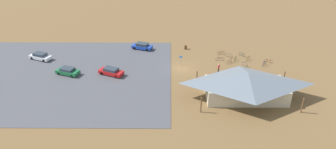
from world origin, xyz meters
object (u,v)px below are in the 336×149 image
at_px(bicycle_silver_yard_front, 229,55).
at_px(car_red_back_corner, 111,71).
at_px(bike_pavilion, 247,83).
at_px(bicycle_purple_mid_cluster, 220,59).
at_px(car_green_far_end, 68,71).
at_px(visitor_crossing_yard, 219,68).
at_px(bicycle_orange_yard_right, 229,62).
at_px(bicycle_yellow_near_sign, 248,59).
at_px(bicycle_green_by_bin, 235,59).
at_px(bicycle_white_back_row, 245,64).
at_px(car_blue_by_curb, 142,46).
at_px(lot_sign, 181,59).
at_px(bicycle_red_front_row, 268,61).
at_px(bicycle_blue_lone_east, 264,64).
at_px(bicycle_teal_trailside, 242,55).
at_px(car_white_end_stall, 40,56).
at_px(bicycle_black_yard_center, 221,53).
at_px(trash_bin, 186,47).

distance_m(bicycle_silver_yard_front, car_red_back_corner, 24.93).
relative_size(bike_pavilion, bicycle_purple_mid_cluster, 9.06).
bearing_deg(car_green_far_end, visitor_crossing_yard, -177.57).
distance_m(bicycle_orange_yard_right, bicycle_yellow_near_sign, 4.28).
distance_m(bicycle_green_by_bin, bicycle_white_back_row, 2.89).
xyz_separation_m(bike_pavilion, car_blue_by_curb, (18.68, -19.80, -1.93)).
bearing_deg(bicycle_silver_yard_front, lot_sign, 21.18).
bearing_deg(bicycle_white_back_row, bicycle_red_front_row, -161.49).
bearing_deg(bicycle_silver_yard_front, car_blue_by_curb, -12.08).
height_order(car_blue_by_curb, visitor_crossing_yard, visitor_crossing_yard).
xyz_separation_m(car_green_far_end, car_blue_by_curb, (-13.07, -12.03, 0.03)).
bearing_deg(bicycle_blue_lone_east, car_blue_by_curb, -17.50).
bearing_deg(bicycle_red_front_row, bicycle_yellow_near_sign, -13.61).
xyz_separation_m(bicycle_blue_lone_east, bicycle_white_back_row, (3.95, 0.37, -0.02)).
bearing_deg(bike_pavilion, bicycle_green_by_bin, -94.09).
bearing_deg(bicycle_white_back_row, bicycle_teal_trailside, -95.04).
height_order(car_white_end_stall, car_red_back_corner, car_white_end_stall).
height_order(bicycle_yellow_near_sign, visitor_crossing_yard, visitor_crossing_yard).
bearing_deg(bicycle_red_front_row, bicycle_blue_lone_east, 48.78).
bearing_deg(bicycle_red_front_row, bicycle_teal_trailside, -32.75).
xyz_separation_m(lot_sign, bicycle_orange_yard_right, (-9.93, -1.01, -1.03)).
relative_size(bicycle_black_yard_center, car_green_far_end, 0.35).
relative_size(bicycle_blue_lone_east, bicycle_teal_trailside, 0.98).
relative_size(lot_sign, car_green_far_end, 0.46).
bearing_deg(bike_pavilion, bicycle_white_back_row, -101.98).
xyz_separation_m(bike_pavilion, bicycle_white_back_row, (-2.45, -11.53, -2.31)).
relative_size(trash_bin, bicycle_red_front_row, 0.58).
bearing_deg(bicycle_white_back_row, trash_bin, -36.59).
relative_size(bike_pavilion, car_blue_by_curb, 3.29).
bearing_deg(bicycle_teal_trailside, car_white_end_stall, 2.67).
relative_size(bicycle_black_yard_center, bicycle_white_back_row, 1.04).
bearing_deg(bicycle_green_by_bin, bicycle_white_back_row, 119.99).
xyz_separation_m(bicycle_orange_yard_right, bicycle_teal_trailside, (-3.26, -3.48, 0.01)).
xyz_separation_m(car_red_back_corner, car_green_far_end, (8.22, -0.10, -0.02)).
relative_size(trash_bin, bicycle_teal_trailside, 0.62).
height_order(bicycle_yellow_near_sign, car_white_end_stall, car_white_end_stall).
relative_size(bicycle_green_by_bin, car_blue_by_curb, 0.34).
bearing_deg(car_red_back_corner, bicycle_white_back_row, -171.56).
relative_size(bicycle_orange_yard_right, bicycle_white_back_row, 0.82).
relative_size(bicycle_red_front_row, visitor_crossing_yard, 0.90).
xyz_separation_m(bike_pavilion, car_white_end_stall, (39.38, -14.31, -1.93)).
height_order(bicycle_red_front_row, bicycle_green_by_bin, bicycle_green_by_bin).
relative_size(bicycle_purple_mid_cluster, visitor_crossing_yard, 1.02).
distance_m(bicycle_orange_yard_right, bicycle_red_front_row, 7.99).
bearing_deg(car_blue_by_curb, bicycle_black_yard_center, 171.33).
relative_size(bicycle_black_yard_center, car_blue_by_curb, 0.34).
xyz_separation_m(bike_pavilion, bicycle_silver_yard_front, (-0.03, -15.80, -2.31)).
height_order(bicycle_yellow_near_sign, bicycle_purple_mid_cluster, bicycle_yellow_near_sign).
distance_m(bicycle_blue_lone_east, car_green_far_end, 38.37).
bearing_deg(lot_sign, bike_pavilion, 131.23).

